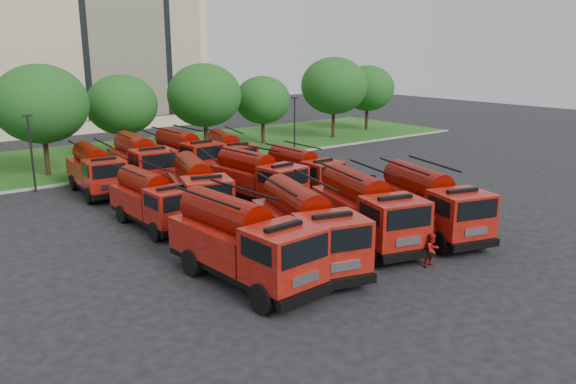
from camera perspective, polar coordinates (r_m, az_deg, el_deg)
name	(u,v)px	position (r m, az deg, el deg)	size (l,w,h in m)	color
ground	(318,226)	(30.21, 3.07, -3.50)	(140.00, 140.00, 0.00)	black
lawn	(128,155)	(52.12, -15.95, 3.68)	(70.00, 16.00, 0.12)	#174A13
curb	(169,170)	(44.82, -12.03, 2.25)	(70.00, 0.30, 0.14)	gray
apartment_building	(63,19)	(72.77, -21.93, 15.97)	(30.00, 14.18, 25.00)	beige
tree_2	(41,104)	(44.73, -23.80, 8.18)	(6.72, 6.72, 8.22)	#382314
tree_3	(122,105)	(49.29, -16.52, 8.49)	(5.88, 5.88, 7.19)	#382314
tree_4	(204,95)	(50.87, -8.49, 9.69)	(6.55, 6.55, 8.01)	#382314
tree_5	(263,100)	(55.52, -2.59, 9.32)	(5.46, 5.46, 6.68)	#382314
tree_6	(334,86)	(59.26, 4.70, 10.71)	(6.89, 6.89, 8.42)	#382314
tree_7	(368,88)	(65.60, 8.09, 10.39)	(6.05, 6.05, 7.39)	#382314
lamp_post_0	(31,149)	(40.41, -24.66, 4.01)	(0.60, 0.25, 5.11)	black
lamp_post_1	(295,122)	(50.06, 0.67, 7.10)	(0.60, 0.25, 5.11)	black
fire_truck_0	(242,241)	(22.74, -4.67, -5.03)	(3.20, 7.73, 3.44)	black
fire_truck_1	(306,227)	(24.46, 1.84, -3.60)	(4.47, 7.91, 3.42)	black
fire_truck_2	(366,210)	(27.41, 7.93, -1.78)	(4.44, 7.83, 3.38)	black
fire_truck_3	(429,203)	(29.32, 14.18, -1.06)	(4.48, 7.74, 3.34)	black
fire_truck_4	(152,200)	(30.66, -13.64, -0.75)	(2.53, 6.50, 2.93)	black
fire_truck_5	(198,189)	(31.77, -9.15, 0.32)	(4.44, 7.57, 3.26)	black
fire_truck_6	(257,178)	(34.36, -3.14, 1.46)	(2.98, 7.09, 3.15)	black
fire_truck_7	(302,171)	(36.66, 1.40, 2.12)	(2.44, 6.45, 2.92)	black
fire_truck_8	(95,170)	(38.70, -18.97, 2.11)	(2.92, 6.94, 3.08)	black
fire_truck_9	(141,161)	(39.88, -14.73, 3.05)	(3.29, 7.81, 3.46)	black
fire_truck_10	(185,154)	(42.40, -10.42, 3.84)	(2.85, 7.35, 3.31)	black
fire_truck_11	(228,154)	(42.28, -6.12, 3.84)	(3.89, 7.23, 3.13)	black
firefighter_0	(431,253)	(27.14, 14.35, -6.05)	(0.67, 0.49, 1.83)	#A1110C
firefighter_1	(431,266)	(25.60, 14.33, -7.32)	(0.74, 0.40, 1.52)	#A1110C
firefighter_2	(420,224)	(31.39, 13.22, -3.17)	(0.88, 0.50, 1.51)	#A1110C
firefighter_3	(464,220)	(32.72, 17.43, -2.74)	(1.12, 0.58, 1.74)	black
firefighter_4	(252,254)	(26.28, -3.69, -6.30)	(0.82, 0.54, 1.69)	black
firefighter_5	(372,201)	(35.54, 8.52, -0.88)	(1.56, 0.67, 1.68)	black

